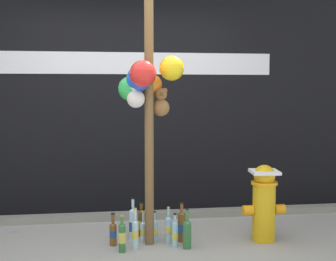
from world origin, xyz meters
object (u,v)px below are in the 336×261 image
(fire_hydrant, at_px, (264,201))
(bottle_9, at_px, (143,231))
(bottle_5, at_px, (168,229))
(bottle_10, at_px, (135,233))
(bottle_6, at_px, (175,233))
(bottle_7, at_px, (122,237))
(bottle_1, at_px, (133,224))
(bottle_0, at_px, (113,233))
(bottle_4, at_px, (154,229))
(bottle_3, at_px, (141,222))
(bottle_8, at_px, (187,233))
(memorial_post, at_px, (148,70))
(bottle_2, at_px, (182,226))

(fire_hydrant, relative_size, bottle_9, 2.49)
(bottle_5, bearing_deg, bottle_10, -156.40)
(fire_hydrant, height_order, bottle_10, fire_hydrant)
(bottle_6, height_order, bottle_7, bottle_7)
(fire_hydrant, relative_size, bottle_1, 1.79)
(fire_hydrant, xyz_separation_m, bottle_0, (-1.46, 0.06, -0.27))
(bottle_4, xyz_separation_m, bottle_5, (0.13, -0.06, 0.02))
(bottle_3, xyz_separation_m, bottle_5, (0.24, -0.25, -0.00))
(bottle_3, distance_m, bottle_9, 0.19)
(bottle_10, bearing_deg, bottle_7, -152.44)
(bottle_9, xyz_separation_m, bottle_10, (-0.09, -0.21, 0.04))
(bottle_3, bearing_deg, bottle_8, -48.83)
(bottle_10, bearing_deg, bottle_1, 90.04)
(bottle_0, relative_size, bottle_10, 0.81)
(fire_hydrant, relative_size, bottle_5, 2.14)
(bottle_4, distance_m, bottle_9, 0.11)
(bottle_7, relative_size, bottle_9, 1.14)
(memorial_post, height_order, fire_hydrant, memorial_post)
(bottle_5, bearing_deg, bottle_7, -155.28)
(bottle_6, bearing_deg, bottle_10, -176.78)
(memorial_post, xyz_separation_m, bottle_4, (0.07, 0.08, -1.54))
(bottle_5, xyz_separation_m, bottle_7, (-0.46, -0.21, 0.01))
(bottle_0, bearing_deg, memorial_post, -2.24)
(bottle_6, xyz_separation_m, bottle_9, (-0.28, 0.19, -0.02))
(memorial_post, xyz_separation_m, bottle_7, (-0.26, -0.19, -1.52))
(bottle_0, xyz_separation_m, bottle_6, (0.58, -0.11, 0.00))
(bottle_6, height_order, bottle_9, bottle_6)
(memorial_post, height_order, bottle_10, memorial_post)
(fire_hydrant, height_order, bottle_1, fire_hydrant)
(fire_hydrant, bearing_deg, bottle_0, 177.55)
(bottle_0, distance_m, bottle_5, 0.53)
(memorial_post, relative_size, bottle_6, 9.03)
(bottle_6, relative_size, bottle_10, 0.82)
(bottle_9, bearing_deg, bottle_3, 90.98)
(fire_hydrant, bearing_deg, bottle_1, 170.54)
(bottle_0, bearing_deg, bottle_3, 41.44)
(bottle_1, distance_m, bottle_2, 0.48)
(fire_hydrant, distance_m, bottle_4, 1.11)
(bottle_7, xyz_separation_m, bottle_8, (0.60, 0.02, 0.00))
(bottle_9, bearing_deg, bottle_8, -33.81)
(bottle_6, bearing_deg, bottle_1, 145.08)
(bottle_3, bearing_deg, bottle_0, -138.56)
(bottle_10, bearing_deg, bottle_4, 45.21)
(bottle_3, xyz_separation_m, bottle_10, (-0.09, -0.39, 0.01))
(bottle_8, bearing_deg, bottle_3, 131.17)
(bottle_4, height_order, bottle_6, bottle_6)
(bottle_8, bearing_deg, memorial_post, 153.63)
(bottle_0, bearing_deg, bottle_2, 1.68)
(bottle_7, xyz_separation_m, bottle_10, (0.13, 0.07, 0.01))
(bottle_5, distance_m, bottle_9, 0.25)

